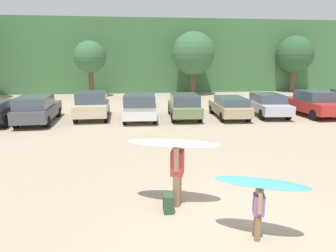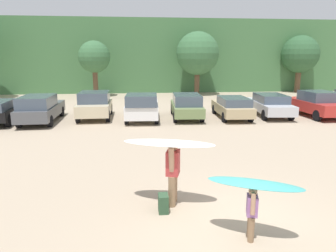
{
  "view_description": "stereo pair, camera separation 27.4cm",
  "coord_description": "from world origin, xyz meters",
  "px_view_note": "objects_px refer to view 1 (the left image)",
  "views": [
    {
      "loc": [
        -2.46,
        -6.11,
        3.72
      ],
      "look_at": [
        -0.89,
        6.31,
        0.93
      ],
      "focal_mm": 32.82,
      "sensor_mm": 36.0,
      "label": 1
    },
    {
      "loc": [
        -2.18,
        -6.14,
        3.72
      ],
      "look_at": [
        -0.89,
        6.31,
        0.93
      ],
      "focal_mm": 32.82,
      "sensor_mm": 36.0,
      "label": 2
    }
  ],
  "objects_px": {
    "backpack_dropped": "(168,203)",
    "parked_car_silver": "(267,104)",
    "parked_car_champagne": "(92,105)",
    "person_adult": "(177,169)",
    "parked_car_red": "(313,103)",
    "surfboard_white": "(173,143)",
    "parked_car_dark_gray": "(37,109)",
    "surfboard_teal": "(261,183)",
    "person_child": "(258,209)",
    "parked_car_tan": "(230,106)",
    "parked_car_olive_green": "(184,105)",
    "parked_car_white": "(140,107)"
  },
  "relations": [
    {
      "from": "backpack_dropped",
      "to": "parked_car_silver",
      "type": "bearing_deg",
      "value": 56.38
    },
    {
      "from": "parked_car_champagne",
      "to": "backpack_dropped",
      "type": "distance_m",
      "value": 12.89
    },
    {
      "from": "parked_car_champagne",
      "to": "person_adult",
      "type": "bearing_deg",
      "value": -165.05
    },
    {
      "from": "parked_car_red",
      "to": "surfboard_white",
      "type": "bearing_deg",
      "value": 133.58
    },
    {
      "from": "parked_car_dark_gray",
      "to": "parked_car_red",
      "type": "distance_m",
      "value": 17.17
    },
    {
      "from": "surfboard_teal",
      "to": "backpack_dropped",
      "type": "distance_m",
      "value": 2.4
    },
    {
      "from": "person_child",
      "to": "surfboard_white",
      "type": "distance_m",
      "value": 2.51
    },
    {
      "from": "parked_car_champagne",
      "to": "parked_car_silver",
      "type": "height_order",
      "value": "parked_car_champagne"
    },
    {
      "from": "surfboard_white",
      "to": "parked_car_tan",
      "type": "bearing_deg",
      "value": -97.84
    },
    {
      "from": "person_adult",
      "to": "backpack_dropped",
      "type": "distance_m",
      "value": 0.89
    },
    {
      "from": "surfboard_teal",
      "to": "backpack_dropped",
      "type": "height_order",
      "value": "surfboard_teal"
    },
    {
      "from": "parked_car_silver",
      "to": "person_child",
      "type": "distance_m",
      "value": 14.87
    },
    {
      "from": "parked_car_silver",
      "to": "parked_car_red",
      "type": "bearing_deg",
      "value": -94.95
    },
    {
      "from": "parked_car_olive_green",
      "to": "parked_car_white",
      "type": "bearing_deg",
      "value": 103.21
    },
    {
      "from": "parked_car_dark_gray",
      "to": "parked_car_tan",
      "type": "height_order",
      "value": "parked_car_dark_gray"
    },
    {
      "from": "parked_car_red",
      "to": "person_adult",
      "type": "xyz_separation_m",
      "value": [
        -10.69,
        -11.18,
        0.12
      ]
    },
    {
      "from": "parked_car_champagne",
      "to": "parked_car_silver",
      "type": "bearing_deg",
      "value": -93.01
    },
    {
      "from": "parked_car_dark_gray",
      "to": "person_adult",
      "type": "xyz_separation_m",
      "value": [
        6.49,
        -11.05,
        0.11
      ]
    },
    {
      "from": "parked_car_silver",
      "to": "surfboard_white",
      "type": "height_order",
      "value": "surfboard_white"
    },
    {
      "from": "parked_car_olive_green",
      "to": "surfboard_teal",
      "type": "height_order",
      "value": "parked_car_olive_green"
    },
    {
      "from": "parked_car_tan",
      "to": "surfboard_teal",
      "type": "xyz_separation_m",
      "value": [
        -3.61,
        -12.9,
        0.49
      ]
    },
    {
      "from": "backpack_dropped",
      "to": "surfboard_teal",
      "type": "bearing_deg",
      "value": -36.71
    },
    {
      "from": "person_adult",
      "to": "backpack_dropped",
      "type": "height_order",
      "value": "person_adult"
    },
    {
      "from": "parked_car_champagne",
      "to": "surfboard_white",
      "type": "height_order",
      "value": "surfboard_white"
    },
    {
      "from": "parked_car_dark_gray",
      "to": "parked_car_white",
      "type": "bearing_deg",
      "value": -92.53
    },
    {
      "from": "parked_car_white",
      "to": "parked_car_tan",
      "type": "bearing_deg",
      "value": -84.73
    },
    {
      "from": "parked_car_tan",
      "to": "parked_car_silver",
      "type": "xyz_separation_m",
      "value": [
        2.69,
        0.51,
        0.03
      ]
    },
    {
      "from": "parked_car_dark_gray",
      "to": "surfboard_white",
      "type": "relative_size",
      "value": 2.01
    },
    {
      "from": "parked_car_olive_green",
      "to": "surfboard_white",
      "type": "height_order",
      "value": "surfboard_white"
    },
    {
      "from": "parked_car_dark_gray",
      "to": "parked_car_champagne",
      "type": "bearing_deg",
      "value": -73.04
    },
    {
      "from": "parked_car_tan",
      "to": "surfboard_white",
      "type": "bearing_deg",
      "value": 157.72
    },
    {
      "from": "surfboard_white",
      "to": "backpack_dropped",
      "type": "distance_m",
      "value": 1.49
    },
    {
      "from": "surfboard_white",
      "to": "backpack_dropped",
      "type": "bearing_deg",
      "value": 82.36
    },
    {
      "from": "parked_car_tan",
      "to": "surfboard_white",
      "type": "distance_m",
      "value": 12.41
    },
    {
      "from": "parked_car_dark_gray",
      "to": "person_child",
      "type": "distance_m",
      "value": 15.05
    },
    {
      "from": "parked_car_white",
      "to": "parked_car_olive_green",
      "type": "distance_m",
      "value": 2.82
    },
    {
      "from": "parked_car_white",
      "to": "person_adult",
      "type": "distance_m",
      "value": 10.98
    },
    {
      "from": "parked_car_dark_gray",
      "to": "person_adult",
      "type": "height_order",
      "value": "person_adult"
    },
    {
      "from": "person_adult",
      "to": "person_child",
      "type": "height_order",
      "value": "person_adult"
    },
    {
      "from": "parked_car_olive_green",
      "to": "parked_car_silver",
      "type": "bearing_deg",
      "value": -83.83
    },
    {
      "from": "parked_car_olive_green",
      "to": "parked_car_tan",
      "type": "height_order",
      "value": "parked_car_olive_green"
    },
    {
      "from": "parked_car_red",
      "to": "person_child",
      "type": "bearing_deg",
      "value": 141.88
    },
    {
      "from": "parked_car_olive_green",
      "to": "surfboard_teal",
      "type": "xyz_separation_m",
      "value": [
        -0.76,
        -13.15,
        0.41
      ]
    },
    {
      "from": "parked_car_champagne",
      "to": "person_child",
      "type": "distance_m",
      "value": 14.66
    },
    {
      "from": "parked_car_silver",
      "to": "surfboard_white",
      "type": "distance_m",
      "value": 14.18
    },
    {
      "from": "parked_car_champagne",
      "to": "parked_car_white",
      "type": "bearing_deg",
      "value": -111.8
    },
    {
      "from": "parked_car_white",
      "to": "parked_car_silver",
      "type": "distance_m",
      "value": 8.36
    },
    {
      "from": "surfboard_teal",
      "to": "parked_car_white",
      "type": "bearing_deg",
      "value": -56.28
    },
    {
      "from": "parked_car_champagne",
      "to": "parked_car_red",
      "type": "xyz_separation_m",
      "value": [
        14.17,
        -0.88,
        -0.03
      ]
    },
    {
      "from": "parked_car_red",
      "to": "parked_car_dark_gray",
      "type": "bearing_deg",
      "value": 87.91
    }
  ]
}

